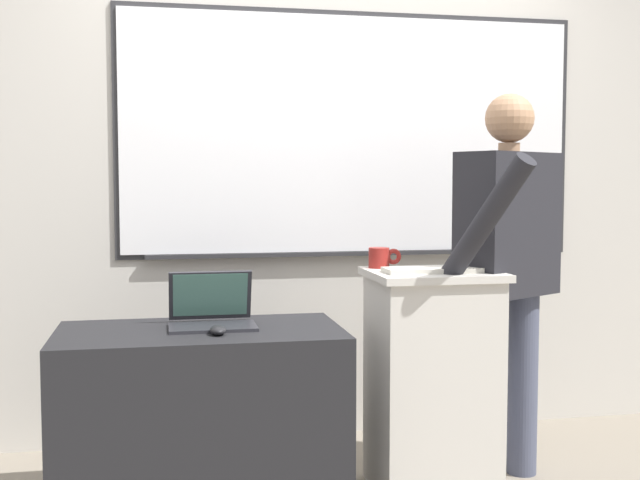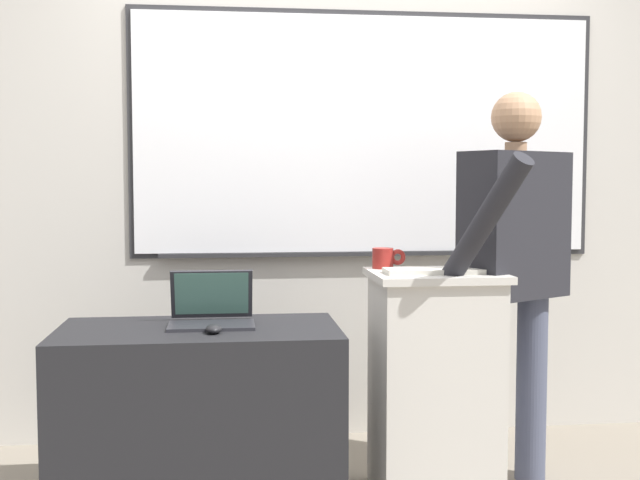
# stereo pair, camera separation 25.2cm
# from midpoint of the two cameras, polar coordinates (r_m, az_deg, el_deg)

# --- Properties ---
(back_wall) EXTENTS (6.40, 0.17, 2.74)m
(back_wall) POSITION_cam_midpoint_polar(r_m,az_deg,el_deg) (4.09, -1.56, 5.39)
(back_wall) COLOR beige
(back_wall) RESTS_ON ground_plane
(lectern_podium) EXTENTS (0.53, 0.45, 0.92)m
(lectern_podium) POSITION_cam_midpoint_polar(r_m,az_deg,el_deg) (3.39, 5.83, -9.92)
(lectern_podium) COLOR beige
(lectern_podium) RESTS_ON ground_plane
(side_desk) EXTENTS (1.09, 0.60, 0.72)m
(side_desk) POSITION_cam_midpoint_polar(r_m,az_deg,el_deg) (3.23, -10.75, -12.60)
(side_desk) COLOR black
(side_desk) RESTS_ON ground_plane
(person_presenter) EXTENTS (0.63, 0.72, 1.66)m
(person_presenter) POSITION_cam_midpoint_polar(r_m,az_deg,el_deg) (3.46, 11.21, -1.26)
(person_presenter) COLOR #474C60
(person_presenter) RESTS_ON ground_plane
(laptop) EXTENTS (0.34, 0.28, 0.21)m
(laptop) POSITION_cam_midpoint_polar(r_m,az_deg,el_deg) (3.21, -9.97, -4.91)
(laptop) COLOR #28282D
(laptop) RESTS_ON side_desk
(wireless_keyboard) EXTENTS (0.39, 0.15, 0.02)m
(wireless_keyboard) POSITION_cam_midpoint_polar(r_m,az_deg,el_deg) (3.25, 5.78, -2.14)
(wireless_keyboard) COLOR beige
(wireless_keyboard) RESTS_ON lectern_podium
(computer_mouse_by_laptop) EXTENTS (0.06, 0.10, 0.03)m
(computer_mouse_by_laptop) POSITION_cam_midpoint_polar(r_m,az_deg,el_deg) (3.02, -9.66, -6.36)
(computer_mouse_by_laptop) COLOR black
(computer_mouse_by_laptop) RESTS_ON side_desk
(computer_mouse_by_keyboard) EXTENTS (0.06, 0.10, 0.03)m
(computer_mouse_by_keyboard) POSITION_cam_midpoint_polar(r_m,az_deg,el_deg) (3.33, 9.65, -1.91)
(computer_mouse_by_keyboard) COLOR black
(computer_mouse_by_keyboard) RESTS_ON lectern_podium
(coffee_mug) EXTENTS (0.14, 0.09, 0.09)m
(coffee_mug) POSITION_cam_midpoint_polar(r_m,az_deg,el_deg) (3.41, 2.23, -1.27)
(coffee_mug) COLOR maroon
(coffee_mug) RESTS_ON lectern_podium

